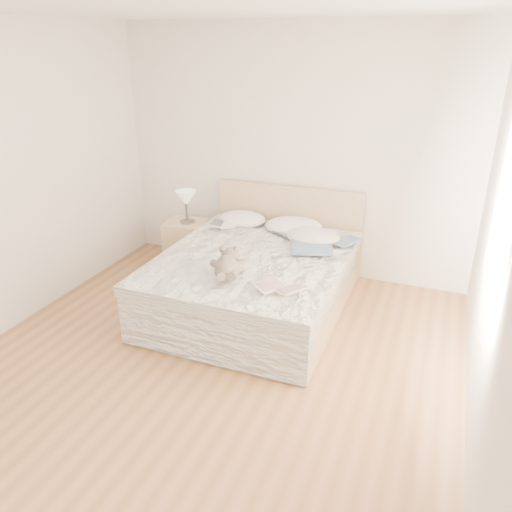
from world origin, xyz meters
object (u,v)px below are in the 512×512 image
(table_lamp, at_px, (186,200))
(teddy_bear, at_px, (227,273))
(photo_book, at_px, (224,225))
(childrens_book, at_px, (281,288))
(nightstand, at_px, (187,244))
(bed, at_px, (257,279))

(table_lamp, relative_size, teddy_bear, 1.01)
(photo_book, bearing_deg, childrens_book, -59.10)
(teddy_bear, bearing_deg, photo_book, 93.56)
(nightstand, bearing_deg, bed, -28.59)
(nightstand, bearing_deg, childrens_book, -39.21)
(childrens_book, height_order, teddy_bear, teddy_bear)
(table_lamp, bearing_deg, bed, -28.82)
(table_lamp, xyz_separation_m, teddy_bear, (1.07, -1.25, -0.18))
(photo_book, bearing_deg, teddy_bear, -74.65)
(bed, bearing_deg, photo_book, 139.16)
(bed, relative_size, table_lamp, 5.71)
(nightstand, distance_m, teddy_bear, 1.72)
(childrens_book, relative_size, teddy_bear, 0.96)
(bed, height_order, childrens_book, bed)
(childrens_book, bearing_deg, table_lamp, 174.60)
(photo_book, height_order, childrens_book, same)
(bed, xyz_separation_m, photo_book, (-0.59, 0.51, 0.32))
(nightstand, xyz_separation_m, teddy_bear, (1.11, -1.26, 0.37))
(teddy_bear, bearing_deg, childrens_book, -28.66)
(table_lamp, relative_size, photo_book, 1.16)
(nightstand, xyz_separation_m, childrens_book, (1.62, -1.32, 0.35))
(nightstand, bearing_deg, teddy_bear, -48.81)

